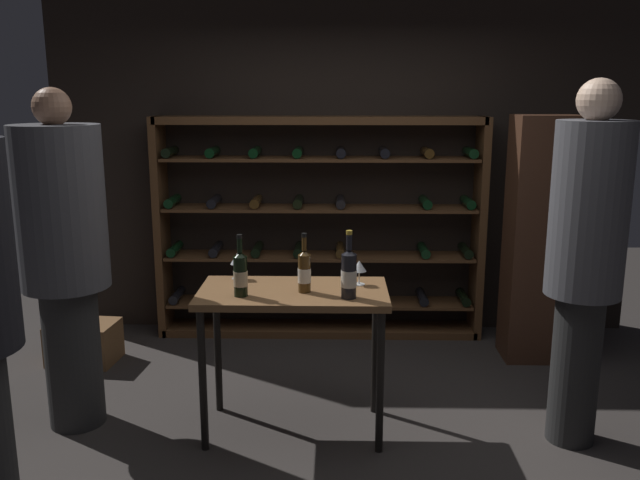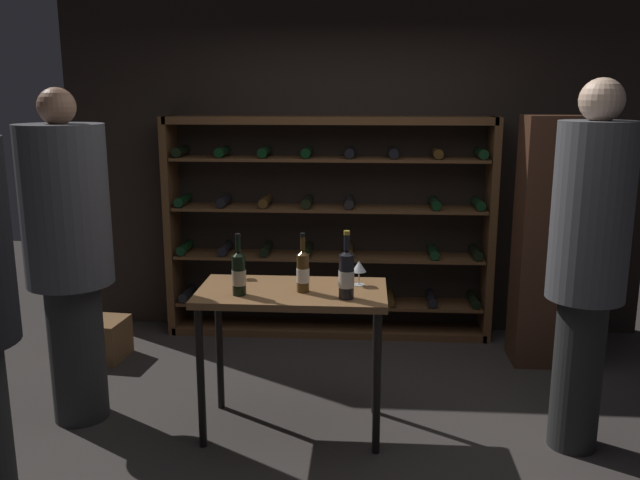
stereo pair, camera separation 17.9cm
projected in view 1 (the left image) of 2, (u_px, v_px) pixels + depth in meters
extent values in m
plane|color=#383330|center=(345.00, 437.00, 3.89)|extent=(9.87, 9.87, 0.00)
cube|color=black|center=(343.00, 151.00, 5.45)|extent=(4.75, 0.10, 3.00)
cube|color=brown|center=(162.00, 228.00, 5.41)|extent=(0.06, 0.32, 1.79)
cube|color=brown|center=(479.00, 229.00, 5.35)|extent=(0.06, 0.32, 1.79)
cube|color=brown|center=(319.00, 120.00, 5.19)|extent=(2.58, 0.32, 0.06)
cube|color=brown|center=(319.00, 329.00, 5.57)|extent=(2.58, 0.32, 0.06)
cube|color=brown|center=(319.00, 302.00, 5.52)|extent=(2.50, 0.32, 0.02)
cylinder|color=black|center=(177.00, 295.00, 5.53)|extent=(0.08, 0.30, 0.08)
cylinder|color=black|center=(218.00, 295.00, 5.53)|extent=(0.08, 0.30, 0.08)
cylinder|color=#4C3314|center=(340.00, 296.00, 5.50)|extent=(0.08, 0.30, 0.08)
cylinder|color=#4C3314|center=(381.00, 297.00, 5.50)|extent=(0.08, 0.30, 0.08)
cylinder|color=black|center=(422.00, 297.00, 5.49)|extent=(0.08, 0.30, 0.08)
cylinder|color=black|center=(463.00, 297.00, 5.48)|extent=(0.08, 0.30, 0.08)
cube|color=brown|center=(319.00, 256.00, 5.43)|extent=(2.50, 0.32, 0.02)
cylinder|color=black|center=(175.00, 249.00, 5.45)|extent=(0.08, 0.30, 0.08)
cylinder|color=black|center=(216.00, 249.00, 5.44)|extent=(0.08, 0.30, 0.08)
cylinder|color=black|center=(257.00, 249.00, 5.43)|extent=(0.08, 0.30, 0.08)
cylinder|color=black|center=(299.00, 250.00, 5.42)|extent=(0.08, 0.30, 0.08)
cylinder|color=#4C3314|center=(340.00, 250.00, 5.42)|extent=(0.08, 0.30, 0.08)
cylinder|color=black|center=(424.00, 250.00, 5.40)|extent=(0.08, 0.30, 0.08)
cylinder|color=black|center=(465.00, 250.00, 5.39)|extent=(0.08, 0.30, 0.08)
cube|color=brown|center=(319.00, 208.00, 5.35)|extent=(2.50, 0.32, 0.02)
cylinder|color=black|center=(173.00, 201.00, 5.36)|extent=(0.08, 0.30, 0.08)
cylinder|color=black|center=(214.00, 201.00, 5.35)|extent=(0.08, 0.30, 0.08)
cylinder|color=#4C3314|center=(256.00, 201.00, 5.35)|extent=(0.08, 0.30, 0.08)
cylinder|color=black|center=(298.00, 202.00, 5.34)|extent=(0.08, 0.30, 0.08)
cylinder|color=black|center=(341.00, 202.00, 5.33)|extent=(0.08, 0.30, 0.08)
cylinder|color=black|center=(425.00, 202.00, 5.32)|extent=(0.08, 0.30, 0.08)
cylinder|color=black|center=(468.00, 202.00, 5.31)|extent=(0.08, 0.30, 0.08)
cube|color=brown|center=(319.00, 159.00, 5.26)|extent=(2.50, 0.32, 0.02)
cylinder|color=black|center=(170.00, 152.00, 5.27)|extent=(0.08, 0.30, 0.08)
cylinder|color=black|center=(213.00, 152.00, 5.27)|extent=(0.08, 0.30, 0.08)
cylinder|color=black|center=(255.00, 152.00, 5.26)|extent=(0.08, 0.30, 0.08)
cylinder|color=black|center=(298.00, 152.00, 5.25)|extent=(0.08, 0.30, 0.08)
cylinder|color=black|center=(341.00, 152.00, 5.24)|extent=(0.08, 0.30, 0.08)
cylinder|color=black|center=(384.00, 152.00, 5.24)|extent=(0.08, 0.30, 0.08)
cylinder|color=#4C3314|center=(427.00, 152.00, 5.23)|extent=(0.08, 0.30, 0.08)
cylinder|color=black|center=(470.00, 152.00, 5.22)|extent=(0.08, 0.30, 0.08)
cube|color=brown|center=(293.00, 293.00, 3.79)|extent=(1.08, 0.58, 0.04)
cylinder|color=black|center=(203.00, 381.00, 3.67)|extent=(0.04, 0.04, 0.83)
cylinder|color=black|center=(380.00, 382.00, 3.64)|extent=(0.04, 0.04, 0.83)
cylinder|color=black|center=(218.00, 348.00, 4.13)|extent=(0.04, 0.04, 0.83)
cylinder|color=black|center=(375.00, 350.00, 4.11)|extent=(0.04, 0.04, 0.83)
cylinder|color=#262626|center=(575.00, 368.00, 3.77)|extent=(0.27, 0.27, 0.88)
cylinder|color=#4C4C51|center=(589.00, 210.00, 3.57)|extent=(0.41, 0.41, 0.95)
sphere|color=beige|center=(599.00, 100.00, 3.44)|extent=(0.23, 0.23, 0.23)
cylinder|color=#2E2E2E|center=(73.00, 356.00, 3.97)|extent=(0.33, 0.33, 0.86)
cylinder|color=#4C4C51|center=(60.00, 208.00, 3.77)|extent=(0.50, 0.50, 0.94)
sphere|color=#AD7A5B|center=(52.00, 107.00, 3.65)|extent=(0.21, 0.21, 0.21)
cube|color=#26193F|center=(51.00, 183.00, 3.96)|extent=(0.05, 0.03, 0.52)
cube|color=brown|center=(84.00, 342.00, 4.95)|extent=(0.51, 0.38, 0.30)
cube|color=#4C2D1E|center=(538.00, 240.00, 4.88)|extent=(0.44, 0.36, 1.82)
cylinder|color=#4C3314|center=(304.00, 273.00, 3.73)|extent=(0.07, 0.07, 0.22)
cone|color=#4C3314|center=(304.00, 253.00, 3.70)|extent=(0.07, 0.07, 0.03)
cylinder|color=#4C3314|center=(304.00, 244.00, 3.69)|extent=(0.03, 0.03, 0.08)
cylinder|color=black|center=(304.00, 235.00, 3.68)|extent=(0.03, 0.03, 0.02)
cylinder|color=silver|center=(304.00, 275.00, 3.73)|extent=(0.07, 0.07, 0.08)
cylinder|color=black|center=(241.00, 276.00, 3.65)|extent=(0.08, 0.08, 0.22)
cone|color=black|center=(240.00, 255.00, 3.63)|extent=(0.08, 0.08, 0.03)
cylinder|color=black|center=(240.00, 245.00, 3.62)|extent=(0.03, 0.03, 0.08)
cylinder|color=black|center=(239.00, 237.00, 3.60)|extent=(0.03, 0.03, 0.02)
cylinder|color=#C6B28C|center=(241.00, 278.00, 3.66)|extent=(0.08, 0.08, 0.09)
cylinder|color=black|center=(349.00, 276.00, 3.62)|extent=(0.08, 0.08, 0.25)
cone|color=black|center=(349.00, 252.00, 3.59)|extent=(0.08, 0.08, 0.03)
cylinder|color=black|center=(349.00, 242.00, 3.58)|extent=(0.03, 0.03, 0.09)
cylinder|color=#B7932D|center=(349.00, 232.00, 3.56)|extent=(0.03, 0.03, 0.02)
cylinder|color=silver|center=(349.00, 278.00, 3.62)|extent=(0.09, 0.09, 0.09)
cylinder|color=silver|center=(359.00, 284.00, 3.89)|extent=(0.07, 0.07, 0.00)
cylinder|color=silver|center=(359.00, 278.00, 3.88)|extent=(0.01, 0.01, 0.08)
cone|color=silver|center=(359.00, 266.00, 3.87)|extent=(0.08, 0.08, 0.06)
cylinder|color=#590A14|center=(359.00, 268.00, 3.87)|extent=(0.05, 0.05, 0.02)
cylinder|color=silver|center=(238.00, 278.00, 4.02)|extent=(0.07, 0.07, 0.00)
cylinder|color=silver|center=(238.00, 271.00, 4.01)|extent=(0.01, 0.01, 0.09)
cone|color=silver|center=(237.00, 259.00, 3.99)|extent=(0.08, 0.08, 0.07)
cylinder|color=#590A14|center=(237.00, 261.00, 3.99)|extent=(0.05, 0.05, 0.02)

